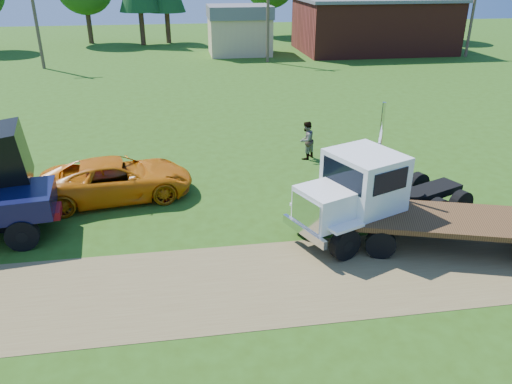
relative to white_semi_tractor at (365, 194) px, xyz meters
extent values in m
plane|color=#2A4C10|center=(-3.43, -2.34, -1.46)|extent=(140.00, 140.00, 0.00)
cube|color=brown|center=(-3.43, -2.34, -1.45)|extent=(120.00, 4.20, 0.01)
cube|color=black|center=(0.99, 0.44, -0.71)|extent=(6.76, 3.48, 0.28)
cylinder|color=black|center=(-1.11, -1.51, -0.95)|extent=(1.07, 0.69, 1.02)
cylinder|color=black|center=(-1.11, -1.51, -0.95)|extent=(0.46, 0.45, 0.36)
cylinder|color=black|center=(-1.88, 0.32, -0.95)|extent=(1.07, 0.69, 1.02)
cylinder|color=black|center=(-1.88, 0.32, -0.95)|extent=(0.46, 0.45, 0.36)
cylinder|color=black|center=(2.74, 0.09, -0.95)|extent=(1.07, 0.69, 1.02)
cylinder|color=black|center=(2.74, 0.09, -0.95)|extent=(0.46, 0.45, 0.36)
cylinder|color=black|center=(1.98, 1.92, -0.95)|extent=(1.07, 0.69, 1.02)
cylinder|color=black|center=(1.98, 1.92, -0.95)|extent=(0.46, 0.45, 0.36)
cylinder|color=black|center=(3.85, 0.55, -0.95)|extent=(1.07, 0.69, 1.02)
cylinder|color=black|center=(3.85, 0.55, -0.95)|extent=(0.46, 0.45, 0.36)
cylinder|color=black|center=(3.09, 2.39, -0.95)|extent=(1.07, 0.69, 1.02)
cylinder|color=black|center=(3.09, 2.39, -0.95)|extent=(0.46, 0.45, 0.36)
cube|color=white|center=(-1.45, -0.58, -0.02)|extent=(2.15, 2.10, 1.11)
cube|color=silver|center=(-2.22, -0.90, -0.07)|extent=(0.60, 1.31, 0.93)
cube|color=silver|center=(-2.26, -0.92, -0.71)|extent=(0.95, 2.02, 0.28)
cube|color=white|center=(-0.08, -0.01, 0.44)|extent=(2.65, 2.80, 1.95)
cube|color=black|center=(-0.96, -0.37, 0.86)|extent=(0.76, 1.73, 0.79)
cube|color=black|center=(0.35, -1.04, 0.86)|extent=(1.30, 0.57, 0.70)
cube|color=black|center=(-0.51, 1.03, 0.86)|extent=(1.30, 0.57, 0.70)
cube|color=white|center=(-1.11, -1.51, -0.34)|extent=(1.19, 0.81, 0.09)
cube|color=white|center=(-1.88, 0.32, -0.34)|extent=(1.19, 0.81, 0.09)
cylinder|color=silver|center=(0.63, -0.87, -0.81)|extent=(1.41, 1.01, 0.56)
cylinder|color=silver|center=(0.71, 0.87, 0.68)|extent=(0.17, 0.17, 4.27)
cylinder|color=black|center=(2.02, 0.86, -0.50)|extent=(1.33, 1.33, 0.11)
cylinder|color=black|center=(-12.00, 1.97, -0.92)|extent=(1.12, 0.55, 1.07)
cylinder|color=black|center=(-12.00, 1.97, -0.92)|extent=(0.44, 0.43, 0.37)
cylinder|color=black|center=(-12.40, 3.98, -0.92)|extent=(1.12, 0.55, 1.07)
cylinder|color=black|center=(-12.40, 3.98, -0.92)|extent=(0.44, 0.43, 0.37)
cylinder|color=black|center=(-11.05, 0.62, -0.94)|extent=(1.07, 0.45, 1.03)
cylinder|color=black|center=(-11.05, 0.62, -0.94)|extent=(0.40, 0.39, 0.36)
cylinder|color=black|center=(-11.29, 2.58, -0.94)|extent=(1.07, 0.45, 1.03)
cylinder|color=black|center=(-11.29, 2.58, -0.94)|extent=(0.40, 0.39, 0.36)
cube|color=black|center=(-11.82, 1.52, -0.19)|extent=(3.53, 2.55, 0.75)
imported|color=#CF6A09|center=(-8.41, 4.16, -0.67)|extent=(6.00, 3.40, 1.58)
cube|color=#3D2613|center=(2.54, -1.37, -0.47)|extent=(7.84, 4.41, 0.17)
cube|color=black|center=(2.54, -1.37, -0.71)|extent=(7.44, 3.15, 0.23)
cylinder|color=black|center=(0.00, -1.60, -0.99)|extent=(0.98, 0.55, 0.94)
cylinder|color=black|center=(0.60, 0.28, -0.99)|extent=(0.98, 0.55, 0.94)
cube|color=black|center=(-0.95, -0.27, 0.00)|extent=(0.14, 0.14, 0.94)
imported|color=#999999|center=(-0.14, 7.24, -0.56)|extent=(1.10, 1.09, 1.79)
cube|color=maroon|center=(14.57, 37.66, 1.04)|extent=(15.00, 10.00, 5.00)
cube|color=tan|center=(0.57, 37.66, 0.34)|extent=(6.00, 5.00, 3.60)
cube|color=#5E5E63|center=(0.57, 37.66, 2.64)|extent=(6.20, 5.40, 1.20)
cylinder|color=brown|center=(-17.43, 32.66, 3.04)|extent=(0.28, 0.28, 9.00)
cylinder|color=brown|center=(2.57, 32.66, 3.04)|extent=(0.28, 0.28, 9.00)
cylinder|color=brown|center=(22.57, 32.66, 3.04)|extent=(0.28, 0.28, 9.00)
cylinder|color=#3B2318|center=(-15.49, 47.95, 0.24)|extent=(0.56, 0.56, 3.39)
cylinder|color=#3B2318|center=(-6.60, 46.89, 0.27)|extent=(0.56, 0.56, 3.45)
cylinder|color=#3B2318|center=(6.13, 51.58, 0.32)|extent=(0.56, 0.56, 3.56)
cylinder|color=#3B2318|center=(13.48, 46.47, 0.08)|extent=(0.56, 0.56, 3.06)
cylinder|color=#3B2318|center=(22.91, 45.33, 0.29)|extent=(0.56, 0.56, 3.49)
cylinder|color=#3B2318|center=(-9.46, 45.84, 0.36)|extent=(0.56, 0.56, 3.63)
camera|label=1|loc=(-5.86, -14.17, 6.86)|focal=35.00mm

